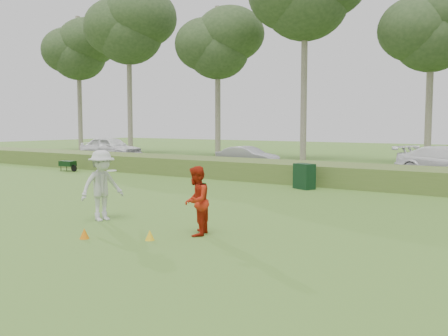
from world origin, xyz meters
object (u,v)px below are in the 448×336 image
Objects in this scene: player_white at (102,186)px; player_red at (196,201)px; cone_yellow at (150,235)px; car_mid at (248,157)px; cone_orange at (84,234)px; utility_cabinet at (304,176)px; car_left at (111,148)px.

player_white reaches higher than player_red.
cone_yellow is 18.73m from car_mid.
player_red is (3.33, -0.02, -0.14)m from player_white.
player_red is at bearing 41.68° from cone_orange.
player_red is 6.96× the size of cone_yellow.
car_left reaches higher than utility_cabinet.
car_left reaches higher than cone_orange.
player_white is 0.40× the size of car_left.
player_white is at bearing 126.61° from cone_orange.
player_white reaches higher than car_mid.
car_left is at bearing 138.47° from cone_yellow.
car_left is at bearing 59.23° from player_white.
utility_cabinet is at bearing -113.99° from car_left.
player_white is 3.05m from cone_yellow.
player_white is 1.17× the size of player_red.
utility_cabinet is at bearing -133.04° from car_mid.
player_red is 18.06m from car_mid.
player_white is 2.40m from cone_orange.
player_white is 8.13× the size of cone_yellow.
player_red is 6.77× the size of cone_orange.
player_red is at bearing -77.09° from player_white.
cone_yellow is at bearing -97.66° from player_white.
utility_cabinet is (0.52, 11.23, 0.41)m from cone_orange.
car_mid is (12.32, -0.57, -0.20)m from car_left.
cone_yellow is at bearing -134.87° from car_left.
utility_cabinet reaches higher than cone_yellow.
player_white is at bearing -77.85° from utility_cabinet.
cone_yellow is at bearing 28.29° from cone_orange.
cone_orange is at bearing -138.14° from car_left.
utility_cabinet is 9.46m from car_mid.
car_left is 12.33m from car_mid.
car_mid reaches higher than cone_yellow.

